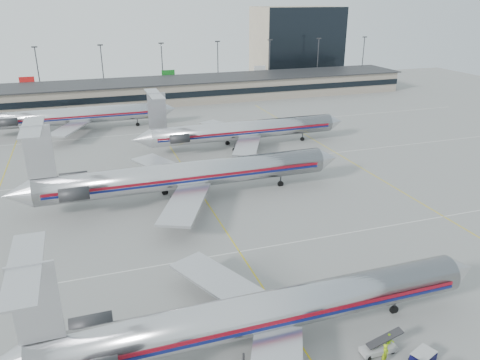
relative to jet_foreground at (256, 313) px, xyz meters
name	(u,v)px	position (x,y,z in m)	size (l,w,h in m)	color
ground	(271,299)	(3.79, 5.74, -3.38)	(260.00, 260.00, 0.00)	gray
apron_markings	(239,252)	(3.79, 15.74, -3.37)	(160.00, 0.15, 0.02)	silver
terminal	(140,92)	(3.79, 103.71, -0.23)	(162.00, 17.00, 6.25)	gray
light_mast_row	(133,66)	(3.79, 117.74, 5.20)	(163.60, 0.40, 15.28)	#38383D
distant_building	(296,42)	(65.79, 133.74, 9.12)	(30.00, 20.00, 25.00)	tan
jet_foreground	(256,313)	(0.00, 0.00, 0.00)	(44.55, 26.23, 11.66)	silver
jet_second_row	(181,175)	(0.62, 33.36, 0.43)	(50.27, 29.60, 13.16)	silver
jet_third_row	(240,130)	(17.32, 55.25, 0.14)	(44.42, 27.32, 12.15)	silver
jet_back_row	(74,116)	(-14.31, 78.65, 0.17)	(44.81, 27.56, 12.25)	silver
cart_outer	(423,358)	(12.41, -6.49, -2.78)	(2.37, 2.00, 1.14)	#0B0B3D
belt_loader	(379,348)	(9.70, -4.23, -2.86)	(3.72, 1.19, 1.97)	#A8A8A8
ramp_worker_near	(385,354)	(9.39, -5.45, -2.42)	(0.70, 0.46, 1.93)	#9DC612
ramp_worker_far	(389,342)	(10.69, -4.20, -2.55)	(0.81, 0.63, 1.66)	#9BDE14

